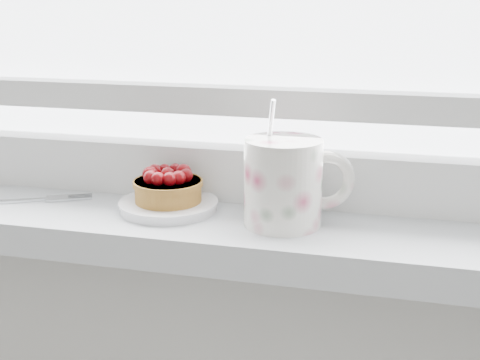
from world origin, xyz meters
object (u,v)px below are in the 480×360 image
(raspberry_tart, at_px, (168,186))
(floral_mug, at_px, (286,181))
(fork, at_px, (18,201))
(saucer, at_px, (169,206))

(raspberry_tart, height_order, floral_mug, floral_mug)
(floral_mug, bearing_deg, fork, -179.37)
(saucer, xyz_separation_m, raspberry_tart, (-0.00, -0.00, 0.03))
(floral_mug, distance_m, fork, 0.36)
(raspberry_tart, distance_m, fork, 0.20)
(raspberry_tart, distance_m, floral_mug, 0.15)
(saucer, bearing_deg, fork, -174.86)
(saucer, height_order, raspberry_tart, raspberry_tart)
(raspberry_tart, bearing_deg, saucer, 9.47)
(floral_mug, relative_size, fork, 0.85)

